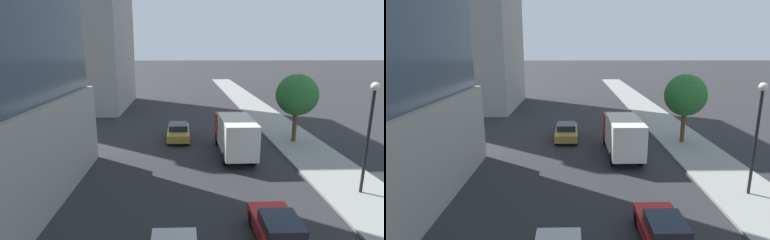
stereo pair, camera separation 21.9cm
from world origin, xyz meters
TOP-DOWN VIEW (x-y plane):
  - sidewalk at (8.45, 20.00)m, footprint 4.37×120.00m
  - street_lamp at (8.53, 17.90)m, footprint 0.44×0.44m
  - street_tree at (8.19, 27.48)m, footprint 3.48×3.48m
  - car_gold at (-1.78, 28.81)m, footprint 1.91×4.51m
  - car_red at (2.53, 13.57)m, footprint 1.80×4.10m
  - box_truck at (2.53, 24.59)m, footprint 2.29×6.84m

SIDE VIEW (x-z plane):
  - sidewalk at x=8.45m, z-range 0.00..0.15m
  - car_red at x=2.53m, z-range 0.01..1.35m
  - car_gold at x=-1.78m, z-range -0.01..1.43m
  - box_truck at x=2.53m, z-range 0.20..3.23m
  - street_lamp at x=8.53m, z-range 1.07..7.23m
  - street_tree at x=8.19m, z-range 1.27..7.05m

